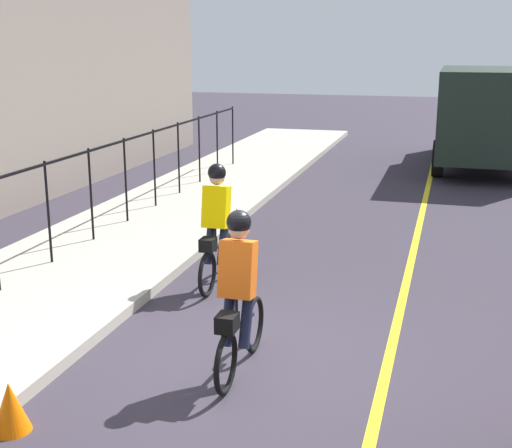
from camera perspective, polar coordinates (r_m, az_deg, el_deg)
name	(u,v)px	position (r m, az deg, el deg)	size (l,w,h in m)	color
ground_plane	(240,364)	(8.07, -1.31, -11.21)	(80.00, 80.00, 0.00)	#312B36
lane_line_centre	(384,382)	(7.80, 10.27, -12.41)	(36.00, 0.12, 0.01)	yellow
cyclist_lead	(217,226)	(10.21, -3.17, -0.20)	(1.71, 0.36, 1.83)	black
cyclist_follow	(238,295)	(7.50, -1.43, -5.73)	(1.71, 0.36, 1.83)	black
box_truck_background	(484,112)	(21.08, 17.94, 8.57)	(6.72, 2.56, 2.78)	black
traffic_cone_near	(237,220)	(13.28, -1.58, 0.31)	(0.36, 0.36, 0.47)	orange
traffic_cone_far	(10,407)	(7.09, -19.23, -13.78)	(0.36, 0.36, 0.49)	#F66504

